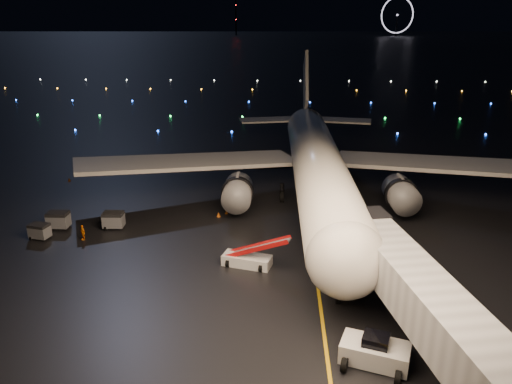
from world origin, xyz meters
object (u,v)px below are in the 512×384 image
airliner (316,132)px  baggage_cart_0 (114,220)px  belt_loader (247,250)px  crew_c (83,232)px  baggage_cart_1 (58,220)px  baggage_cart_2 (40,231)px  pushback_tug (375,349)px

airliner → baggage_cart_0: (-21.58, -11.25, -7.23)m
baggage_cart_0 → belt_loader: bearing=-29.3°
crew_c → baggage_cart_1: 4.49m
baggage_cart_0 → baggage_cart_1: 5.75m
belt_loader → baggage_cart_0: (-14.52, 7.69, -0.65)m
baggage_cart_2 → baggage_cart_0: bearing=37.0°
baggage_cart_2 → baggage_cart_1: bearing=86.0°
belt_loader → crew_c: bearing=179.5°
airliner → crew_c: airliner is taller
pushback_tug → baggage_cart_0: (-23.53, 20.65, -0.13)m
crew_c → baggage_cart_0: baggage_cart_0 is taller
airliner → belt_loader: bearing=-111.3°
crew_c → baggage_cart_1: size_ratio=0.73×
baggage_cart_1 → crew_c: bearing=-37.1°
airliner → baggage_cart_1: airliner is taller
airliner → belt_loader: airliner is taller
baggage_cart_0 → baggage_cart_2: size_ratio=1.12×
pushback_tug → crew_c: (-25.67, 17.61, -0.23)m
airliner → crew_c: 28.65m
pushback_tug → baggage_cart_0: bearing=157.4°
belt_loader → baggage_cart_2: (-21.03, 4.68, -0.75)m
airliner → baggage_cart_1: 30.54m
crew_c → baggage_cart_2: size_ratio=0.84×
baggage_cart_0 → pushback_tug: bearing=-42.6°
baggage_cart_1 → baggage_cart_2: (-0.77, -2.66, -0.12)m
crew_c → baggage_cart_2: baggage_cart_2 is taller
pushback_tug → baggage_cart_0: pushback_tug is taller
belt_loader → baggage_cart_2: belt_loader is taller
pushback_tug → belt_loader: (-9.00, 12.96, 0.52)m
pushback_tug → baggage_cart_2: bearing=168.2°
baggage_cart_0 → airliner: bearing=26.2°
crew_c → baggage_cart_2: bearing=-137.7°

